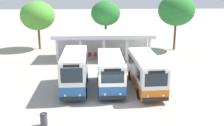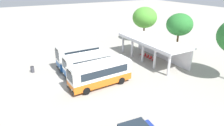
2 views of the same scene
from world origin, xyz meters
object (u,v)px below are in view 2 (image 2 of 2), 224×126
object	(u,v)px
waiting_chair_fourth_seat	(151,58)
waiting_chair_fifth_seat	(153,60)
city_bus_middle_cream	(100,73)
waiting_chair_end_by_column	(142,54)
city_bus_nearest_orange	(79,55)
waiting_chair_second_from_end	(145,55)
city_bus_second_in_row	(89,64)
waiting_chair_middle_seat	(148,57)
litter_bin_apron	(32,69)

from	to	relation	value
waiting_chair_fourth_seat	waiting_chair_fifth_seat	bearing A→B (deg)	-0.38
city_bus_middle_cream	waiting_chair_end_by_column	distance (m)	11.87
waiting_chair_fourth_seat	city_bus_nearest_orange	bearing A→B (deg)	-106.56
city_bus_middle_cream	waiting_chair_second_from_end	world-z (taller)	city_bus_middle_cream
city_bus_nearest_orange	city_bus_second_in_row	bearing A→B (deg)	2.06
waiting_chair_end_by_column	city_bus_middle_cream	bearing A→B (deg)	-62.21
waiting_chair_middle_seat	waiting_chair_fifth_seat	distance (m)	1.46
city_bus_middle_cream	litter_bin_apron	bearing A→B (deg)	-140.57
city_bus_middle_cream	waiting_chair_middle_seat	size ratio (longest dim) A/B	9.20
city_bus_second_in_row	litter_bin_apron	world-z (taller)	city_bus_second_in_row
waiting_chair_fourth_seat	waiting_chair_second_from_end	bearing A→B (deg)	178.70
city_bus_second_in_row	waiting_chair_end_by_column	distance (m)	10.83
waiting_chair_middle_seat	waiting_chair_fourth_seat	xyz separation A→B (m)	(0.73, -0.02, 0.00)
waiting_chair_second_from_end	waiting_chair_middle_seat	distance (m)	0.73
city_bus_nearest_orange	waiting_chair_middle_seat	distance (m)	11.09
city_bus_nearest_orange	city_bus_second_in_row	size ratio (longest dim) A/B	0.98
city_bus_second_in_row	city_bus_nearest_orange	bearing A→B (deg)	-177.94
waiting_chair_second_from_end	waiting_chair_middle_seat	bearing A→B (deg)	-1.32
litter_bin_apron	city_bus_middle_cream	bearing A→B (deg)	39.43
city_bus_nearest_orange	litter_bin_apron	bearing A→B (deg)	-103.88
city_bus_middle_cream	waiting_chair_middle_seat	bearing A→B (deg)	110.99
city_bus_middle_cream	waiting_chair_second_from_end	bearing A→B (deg)	114.34
waiting_chair_fourth_seat	city_bus_second_in_row	bearing A→B (deg)	-89.65
waiting_chair_end_by_column	waiting_chair_second_from_end	distance (m)	0.74
waiting_chair_second_from_end	waiting_chair_fourth_seat	distance (m)	1.46
waiting_chair_fourth_seat	litter_bin_apron	world-z (taller)	litter_bin_apron
city_bus_middle_cream	waiting_chair_fifth_seat	world-z (taller)	city_bus_middle_cream
waiting_chair_fourth_seat	litter_bin_apron	distance (m)	17.84
city_bus_second_in_row	city_bus_middle_cream	size ratio (longest dim) A/B	0.86
waiting_chair_end_by_column	litter_bin_apron	world-z (taller)	litter_bin_apron
waiting_chair_end_by_column	waiting_chair_middle_seat	size ratio (longest dim) A/B	1.00
waiting_chair_end_by_column	waiting_chair_fifth_seat	bearing A→B (deg)	1.34
waiting_chair_fifth_seat	waiting_chair_middle_seat	bearing A→B (deg)	179.17
waiting_chair_end_by_column	waiting_chair_fourth_seat	size ratio (longest dim) A/B	1.00
waiting_chair_fourth_seat	city_bus_middle_cream	bearing A→B (deg)	-72.52
waiting_chair_fifth_seat	city_bus_nearest_orange	bearing A→B (deg)	-110.09
waiting_chair_end_by_column	waiting_chair_middle_seat	world-z (taller)	same
city_bus_middle_cream	city_bus_second_in_row	bearing A→B (deg)	-178.79
city_bus_middle_cream	litter_bin_apron	xyz separation A→B (m)	(-8.10, -6.66, -1.24)
city_bus_second_in_row	waiting_chair_middle_seat	bearing A→B (deg)	94.28
city_bus_nearest_orange	waiting_chair_fourth_seat	xyz separation A→B (m)	(3.19, 10.71, -1.40)
city_bus_nearest_orange	waiting_chair_end_by_column	size ratio (longest dim) A/B	7.70
waiting_chair_second_from_end	city_bus_middle_cream	bearing A→B (deg)	-65.66
city_bus_middle_cream	waiting_chair_end_by_column	world-z (taller)	city_bus_middle_cream
waiting_chair_second_from_end	waiting_chair_fourth_seat	xyz separation A→B (m)	(1.46, -0.03, 0.00)
city_bus_nearest_orange	waiting_chair_fifth_seat	world-z (taller)	city_bus_nearest_orange
litter_bin_apron	waiting_chair_fifth_seat	bearing A→B (deg)	72.20
city_bus_second_in_row	waiting_chair_fifth_seat	distance (m)	10.68
waiting_chair_end_by_column	waiting_chair_middle_seat	distance (m)	1.46
waiting_chair_second_from_end	waiting_chair_fifth_seat	world-z (taller)	same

